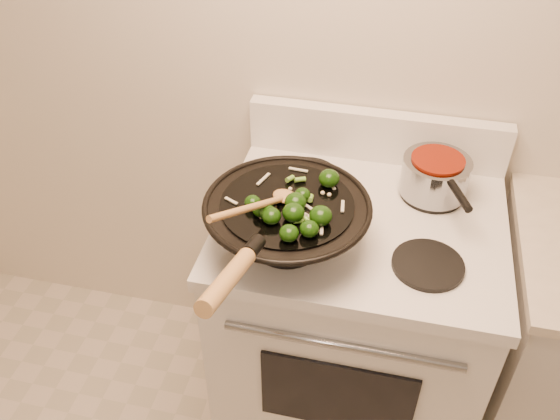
# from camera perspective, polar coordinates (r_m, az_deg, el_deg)

# --- Properties ---
(stove) EXTENTS (0.78, 0.67, 1.08)m
(stove) POSITION_cam_1_polar(r_m,az_deg,el_deg) (1.96, 6.78, -10.79)
(stove) COLOR white
(stove) RESTS_ON ground
(wok) EXTENTS (0.42, 0.70, 0.28)m
(wok) POSITION_cam_1_polar(r_m,az_deg,el_deg) (1.48, 0.61, -1.12)
(wok) COLOR black
(wok) RESTS_ON stove
(stirfry) EXTENTS (0.30, 0.29, 0.05)m
(stirfry) POSITION_cam_1_polar(r_m,az_deg,el_deg) (1.41, 1.54, 0.20)
(stirfry) COLOR black
(stirfry) RESTS_ON wok
(wooden_spoon) EXTENTS (0.16, 0.28, 0.12)m
(wooden_spoon) POSITION_cam_1_polar(r_m,az_deg,el_deg) (1.39, -1.44, 0.70)
(wooden_spoon) COLOR #AD7C44
(wooden_spoon) RESTS_ON wok
(saucepan) EXTENTS (0.19, 0.29, 0.11)m
(saucepan) POSITION_cam_1_polar(r_m,az_deg,el_deg) (1.72, 14.72, 3.23)
(saucepan) COLOR gray
(saucepan) RESTS_ON stove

